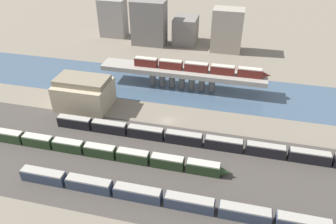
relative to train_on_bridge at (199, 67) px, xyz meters
name	(u,v)px	position (x,y,z in m)	size (l,w,h in m)	color
ground_plane	(168,121)	(-6.94, -25.33, -10.01)	(400.00, 400.00, 0.00)	#756B5B
railbed_yard	(149,165)	(-6.94, -49.33, -10.01)	(280.00, 42.00, 0.01)	#423D38
river_water	(182,87)	(-6.94, 0.00, -10.01)	(320.00, 29.48, 0.01)	#3D5166
bridge	(182,74)	(-6.94, 0.00, -3.60)	(68.14, 8.80, 8.22)	gray
train_on_bridge	(199,67)	(0.00, 0.00, 0.00)	(55.03, 2.74, 3.66)	#5B1E19
train_yard_near	(196,204)	(9.37, -62.45, -8.18)	(100.54, 3.02, 3.74)	#2D384C
train_yard_mid	(88,149)	(-26.85, -48.73, -8.14)	(87.95, 2.91, 3.81)	#23381E
train_yard_far	(207,142)	(8.88, -36.58, -8.04)	(106.17, 2.76, 4.00)	black
warehouse_building	(84,92)	(-40.18, -22.37, -4.44)	(19.73, 14.73, 11.72)	tan
city_block_far_left	(113,18)	(-56.98, 51.26, 0.42)	(14.50, 9.00, 20.87)	gray
city_block_left	(149,23)	(-33.76, 44.10, 1.64)	(17.78, 10.06, 23.31)	slate
city_block_center	(186,30)	(-15.20, 50.66, -3.03)	(12.08, 14.98, 13.96)	slate
city_block_right	(227,30)	(7.34, 44.29, 0.86)	(15.25, 9.91, 21.75)	gray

